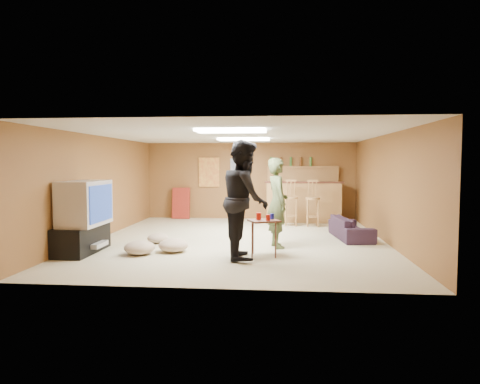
# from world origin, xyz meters

# --- Properties ---
(ground) EXTENTS (7.00, 7.00, 0.00)m
(ground) POSITION_xyz_m (0.00, 0.00, 0.00)
(ground) COLOR #BCB28F
(ground) RESTS_ON ground
(ceiling) EXTENTS (6.00, 7.00, 0.02)m
(ceiling) POSITION_xyz_m (0.00, 0.00, 2.20)
(ceiling) COLOR silver
(ceiling) RESTS_ON ground
(wall_back) EXTENTS (6.00, 0.02, 2.20)m
(wall_back) POSITION_xyz_m (0.00, 3.50, 1.10)
(wall_back) COLOR brown
(wall_back) RESTS_ON ground
(wall_front) EXTENTS (6.00, 0.02, 2.20)m
(wall_front) POSITION_xyz_m (0.00, -3.50, 1.10)
(wall_front) COLOR brown
(wall_front) RESTS_ON ground
(wall_left) EXTENTS (0.02, 7.00, 2.20)m
(wall_left) POSITION_xyz_m (-3.00, 0.00, 1.10)
(wall_left) COLOR brown
(wall_left) RESTS_ON ground
(wall_right) EXTENTS (0.02, 7.00, 2.20)m
(wall_right) POSITION_xyz_m (3.00, 0.00, 1.10)
(wall_right) COLOR brown
(wall_right) RESTS_ON ground
(tv_stand) EXTENTS (0.55, 1.30, 0.50)m
(tv_stand) POSITION_xyz_m (-2.72, -1.50, 0.25)
(tv_stand) COLOR black
(tv_stand) RESTS_ON ground
(dvd_box) EXTENTS (0.35, 0.50, 0.08)m
(dvd_box) POSITION_xyz_m (-2.50, -1.50, 0.15)
(dvd_box) COLOR #B2B2B7
(dvd_box) RESTS_ON tv_stand
(tv_body) EXTENTS (0.60, 1.10, 0.80)m
(tv_body) POSITION_xyz_m (-2.65, -1.50, 0.90)
(tv_body) COLOR #B2B2B7
(tv_body) RESTS_ON tv_stand
(tv_screen) EXTENTS (0.02, 0.95, 0.65)m
(tv_screen) POSITION_xyz_m (-2.34, -1.50, 0.90)
(tv_screen) COLOR navy
(tv_screen) RESTS_ON tv_body
(bar_counter) EXTENTS (2.00, 0.60, 1.10)m
(bar_counter) POSITION_xyz_m (1.50, 2.95, 0.55)
(bar_counter) COLOR olive
(bar_counter) RESTS_ON ground
(bar_lip) EXTENTS (2.10, 0.12, 0.05)m
(bar_lip) POSITION_xyz_m (1.50, 2.70, 1.10)
(bar_lip) COLOR #431F15
(bar_lip) RESTS_ON bar_counter
(bar_shelf) EXTENTS (2.00, 0.18, 0.05)m
(bar_shelf) POSITION_xyz_m (1.50, 3.40, 1.50)
(bar_shelf) COLOR olive
(bar_shelf) RESTS_ON bar_backing
(bar_backing) EXTENTS (2.00, 0.14, 0.60)m
(bar_backing) POSITION_xyz_m (1.50, 3.42, 1.20)
(bar_backing) COLOR olive
(bar_backing) RESTS_ON bar_counter
(poster_left) EXTENTS (0.60, 0.03, 0.85)m
(poster_left) POSITION_xyz_m (-1.20, 3.46, 1.35)
(poster_left) COLOR #BF3F26
(poster_left) RESTS_ON wall_back
(poster_right) EXTENTS (0.55, 0.03, 0.80)m
(poster_right) POSITION_xyz_m (-0.30, 3.46, 1.35)
(poster_right) COLOR #334C99
(poster_right) RESTS_ON wall_back
(folding_chair_stack) EXTENTS (0.50, 0.26, 0.91)m
(folding_chair_stack) POSITION_xyz_m (-2.00, 3.30, 0.45)
(folding_chair_stack) COLOR maroon
(folding_chair_stack) RESTS_ON ground
(ceiling_panel_front) EXTENTS (1.20, 0.60, 0.04)m
(ceiling_panel_front) POSITION_xyz_m (0.00, -1.50, 2.17)
(ceiling_panel_front) COLOR white
(ceiling_panel_front) RESTS_ON ceiling
(ceiling_panel_back) EXTENTS (1.20, 0.60, 0.04)m
(ceiling_panel_back) POSITION_xyz_m (0.00, 1.20, 2.17)
(ceiling_panel_back) COLOR white
(ceiling_panel_back) RESTS_ON ceiling
(person_olive) EXTENTS (0.57, 0.71, 1.72)m
(person_olive) POSITION_xyz_m (0.80, -0.70, 0.86)
(person_olive) COLOR #495632
(person_olive) RESTS_ON ground
(person_black) EXTENTS (0.88, 1.07, 2.01)m
(person_black) POSITION_xyz_m (0.25, -1.67, 1.00)
(person_black) COLOR black
(person_black) RESTS_ON ground
(sofa) EXTENTS (0.79, 1.63, 0.46)m
(sofa) POSITION_xyz_m (2.37, 0.41, 0.23)
(sofa) COLOR black
(sofa) RESTS_ON ground
(tray_table) EXTENTS (0.60, 0.55, 0.63)m
(tray_table) POSITION_xyz_m (0.57, -1.50, 0.32)
(tray_table) COLOR #431F15
(tray_table) RESTS_ON ground
(cup_red_near) EXTENTS (0.10, 0.10, 0.12)m
(cup_red_near) POSITION_xyz_m (0.48, -1.46, 0.69)
(cup_red_near) COLOR #B71A0C
(cup_red_near) RESTS_ON tray_table
(cup_red_far) EXTENTS (0.09, 0.09, 0.10)m
(cup_red_far) POSITION_xyz_m (0.64, -1.57, 0.68)
(cup_red_far) COLOR #B71A0C
(cup_red_far) RESTS_ON tray_table
(cup_blue) EXTENTS (0.10, 0.10, 0.10)m
(cup_blue) POSITION_xyz_m (0.71, -1.37, 0.68)
(cup_blue) COLOR navy
(cup_blue) RESTS_ON tray_table
(bar_stool_left) EXTENTS (0.43, 0.43, 1.15)m
(bar_stool_left) POSITION_xyz_m (1.14, 2.20, 0.57)
(bar_stool_left) COLOR olive
(bar_stool_left) RESTS_ON ground
(bar_stool_right) EXTENTS (0.42, 0.42, 1.21)m
(bar_stool_right) POSITION_xyz_m (1.69, 2.10, 0.60)
(bar_stool_right) COLOR olive
(bar_stool_right) RESTS_ON ground
(cushion_near_tv) EXTENTS (0.71, 0.71, 0.24)m
(cushion_near_tv) POSITION_xyz_m (-1.08, -1.30, 0.12)
(cushion_near_tv) COLOR tan
(cushion_near_tv) RESTS_ON ground
(cushion_mid) EXTENTS (0.57, 0.57, 0.19)m
(cushion_mid) POSITION_xyz_m (-1.62, -0.46, 0.10)
(cushion_mid) COLOR tan
(cushion_mid) RESTS_ON ground
(cushion_far) EXTENTS (0.69, 0.69, 0.24)m
(cushion_far) POSITION_xyz_m (-1.63, -1.57, 0.12)
(cushion_far) COLOR tan
(cushion_far) RESTS_ON ground
(bottle_row) EXTENTS (1.20, 0.08, 0.26)m
(bottle_row) POSITION_xyz_m (1.16, 3.38, 1.65)
(bottle_row) COLOR #3F7233
(bottle_row) RESTS_ON bar_shelf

